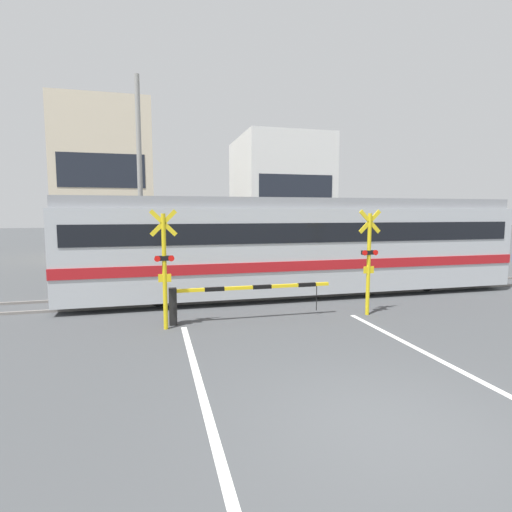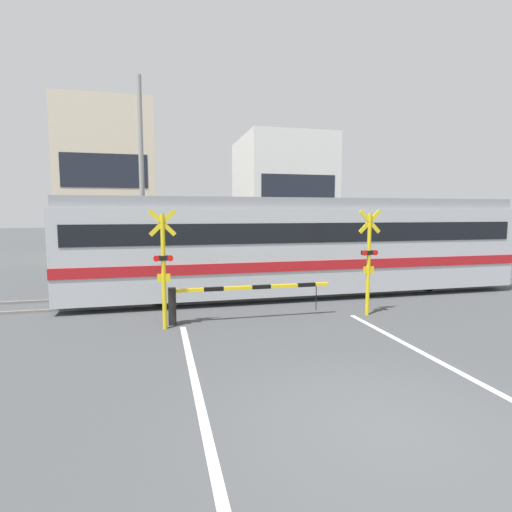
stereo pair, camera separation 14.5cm
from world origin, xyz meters
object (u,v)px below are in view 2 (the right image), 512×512
commuter_train (299,244)px  crossing_signal_right (369,258)px  crossing_barrier_near (222,295)px  crossing_signal_left (163,264)px  crossing_barrier_far (263,265)px

commuter_train → crossing_signal_right: 3.46m
crossing_barrier_near → crossing_signal_left: crossing_signal_left is taller
crossing_barrier_near → crossing_barrier_far: size_ratio=1.00×
commuter_train → crossing_barrier_far: 2.93m
crossing_signal_left → crossing_barrier_near: bearing=12.6°
commuter_train → crossing_signal_right: commuter_train is taller
commuter_train → crossing_signal_right: (0.91, -3.34, -0.17)m
crossing_signal_left → crossing_signal_right: bearing=0.0°
crossing_barrier_near → crossing_signal_right: (4.20, -0.34, 0.95)m
crossing_signal_left → commuter_train: bearing=34.8°
commuter_train → crossing_barrier_far: size_ratio=3.52×
crossing_barrier_far → crossing_signal_right: size_ratio=1.49×
crossing_barrier_near → crossing_barrier_far: 6.24m
crossing_barrier_near → crossing_signal_right: bearing=-4.6°
crossing_barrier_near → crossing_barrier_far: same height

